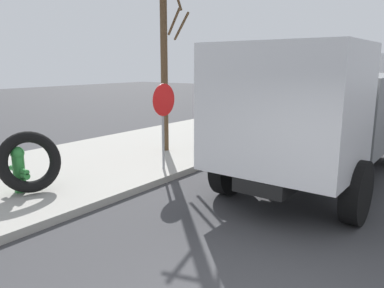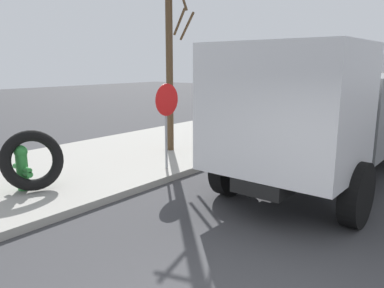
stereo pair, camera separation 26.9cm
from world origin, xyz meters
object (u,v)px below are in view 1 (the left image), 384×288
object	(u,v)px
loose_tire	(29,162)
dump_truck_gray	(327,111)
fire_hydrant	(19,168)
stop_sign	(164,111)
bare_tree	(164,43)

from	to	relation	value
loose_tire	dump_truck_gray	bearing A→B (deg)	-42.15
fire_hydrant	stop_sign	xyz separation A→B (m)	(3.00, -1.19, 0.93)
dump_truck_gray	fire_hydrant	bearing A→B (deg)	137.58
loose_tire	stop_sign	bearing A→B (deg)	-19.60
fire_hydrant	bare_tree	xyz separation A→B (m)	(4.60, 0.13, 2.58)
dump_truck_gray	loose_tire	bearing A→B (deg)	137.85
loose_tire	bare_tree	xyz separation A→B (m)	(4.47, 0.30, 2.45)
fire_hydrant	stop_sign	distance (m)	3.36
fire_hydrant	bare_tree	bearing A→B (deg)	1.65
bare_tree	loose_tire	bearing A→B (deg)	-176.18
dump_truck_gray	bare_tree	size ratio (longest dim) A/B	1.21
fire_hydrant	loose_tire	bearing A→B (deg)	-50.40
fire_hydrant	loose_tire	world-z (taller)	loose_tire
stop_sign	loose_tire	bearing A→B (deg)	160.40
stop_sign	bare_tree	bearing A→B (deg)	39.50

